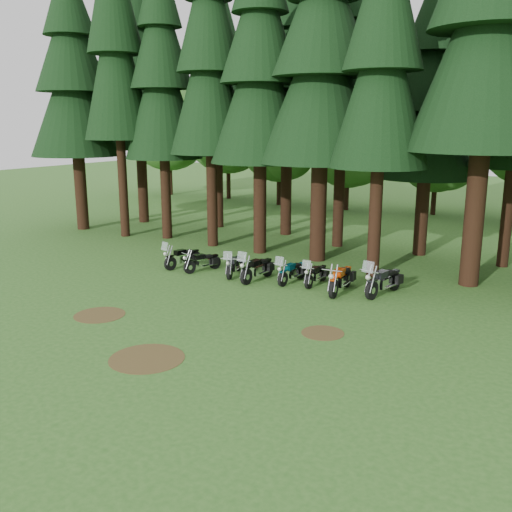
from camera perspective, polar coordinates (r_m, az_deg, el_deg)
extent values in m
plane|color=#2D5E1F|center=(20.51, -5.46, -5.75)|extent=(120.00, 120.00, 0.00)
cylinder|color=black|center=(37.49, -17.14, 6.76)|extent=(0.73, 0.73, 5.51)
cone|color=black|center=(37.30, -17.72, 14.84)|extent=(5.49, 5.49, 6.89)
cone|color=black|center=(37.56, -18.09, 19.79)|extent=(4.39, 4.39, 5.82)
cylinder|color=black|center=(34.40, -13.19, 7.52)|extent=(0.52, 0.52, 6.77)
cone|color=black|center=(34.38, -13.80, 18.33)|extent=(3.92, 3.92, 8.47)
cylinder|color=black|center=(33.40, -9.01, 6.46)|extent=(0.58, 0.58, 5.53)
cone|color=black|center=(33.19, -9.36, 15.57)|extent=(4.32, 4.32, 6.91)
cone|color=black|center=(33.48, -9.58, 21.16)|extent=(3.46, 3.46, 5.83)
cylinder|color=black|center=(30.99, -4.43, 6.48)|extent=(0.58, 0.58, 5.99)
cone|color=black|center=(30.83, -4.63, 17.13)|extent=(4.32, 4.32, 7.49)
cone|color=black|center=(31.26, -4.76, 23.61)|extent=(3.45, 3.45, 6.32)
cylinder|color=black|center=(29.25, 0.39, 5.69)|extent=(0.66, 0.66, 5.57)
cone|color=black|center=(29.02, 0.41, 16.18)|extent=(4.95, 4.95, 6.96)
cone|color=black|center=(29.36, 0.42, 22.60)|extent=(3.96, 3.96, 5.87)
cylinder|color=black|center=(27.76, 6.27, 5.33)|extent=(0.77, 0.77, 5.70)
cone|color=black|center=(27.53, 6.57, 16.65)|extent=(5.81, 5.81, 7.12)
cone|color=black|center=(27.93, 6.77, 23.55)|extent=(4.65, 4.65, 6.01)
cylinder|color=black|center=(25.20, 11.85, 4.32)|extent=(0.55, 0.55, 5.71)
cone|color=black|center=(24.95, 12.48, 16.81)|extent=(4.15, 4.15, 7.14)
cylinder|color=black|center=(24.85, 21.07, 4.64)|extent=(0.80, 0.80, 6.62)
cone|color=black|center=(24.79, 22.36, 19.26)|extent=(5.98, 5.98, 8.27)
cylinder|color=black|center=(39.16, -11.30, 7.62)|extent=(0.67, 0.67, 5.87)
cone|color=black|center=(39.02, -11.69, 15.85)|extent=(5.00, 5.00, 7.33)
cone|color=black|center=(39.34, -11.95, 20.89)|extent=(4.00, 4.00, 6.19)
cylinder|color=black|center=(36.64, -3.79, 7.20)|extent=(0.60, 0.60, 5.53)
cone|color=black|center=(36.46, -3.93, 15.50)|extent=(4.52, 4.52, 6.91)
cone|color=black|center=(36.72, -4.01, 20.59)|extent=(3.62, 3.62, 5.83)
cylinder|color=black|center=(34.14, 3.03, 6.78)|extent=(0.65, 0.65, 5.55)
cone|color=black|center=(33.94, 3.15, 15.74)|extent=(4.85, 4.85, 6.94)
cone|color=black|center=(34.23, 3.22, 21.23)|extent=(3.88, 3.88, 5.86)
cylinder|color=black|center=(31.11, 8.29, 5.98)|extent=(0.58, 0.58, 5.52)
cone|color=black|center=(30.89, 8.63, 15.75)|extent=(4.35, 4.35, 6.90)
cone|color=black|center=(31.20, 8.85, 21.73)|extent=(3.48, 3.48, 5.83)
cylinder|color=black|center=(30.04, 16.26, 4.52)|extent=(0.66, 0.66, 4.70)
cone|color=black|center=(29.72, 16.84, 13.12)|extent=(4.94, 4.94, 5.87)
cone|color=black|center=(29.86, 17.22, 18.43)|extent=(3.95, 3.95, 4.96)
cone|color=black|center=(30.15, 17.53, 22.59)|extent=(2.77, 2.77, 3.91)
cylinder|color=black|center=(28.83, 23.88, 4.43)|extent=(0.53, 0.53, 5.56)
cylinder|color=black|center=(53.56, -8.56, 7.86)|extent=(0.36, 0.36, 3.33)
sphere|color=#2D5B22|center=(53.33, -8.73, 12.62)|extent=(7.78, 7.78, 7.78)
sphere|color=#2D5B22|center=(51.81, -8.18, 11.76)|extent=(5.55, 5.55, 5.55)
cylinder|color=black|center=(50.30, -2.77, 7.62)|extent=(0.36, 0.36, 3.29)
sphere|color=#2D5B22|center=(50.05, -2.83, 12.63)|extent=(7.69, 7.69, 7.69)
sphere|color=#2D5B22|center=(48.60, -2.09, 11.71)|extent=(5.49, 5.49, 5.49)
cylinder|color=black|center=(46.55, 2.30, 6.85)|extent=(0.36, 0.36, 2.80)
sphere|color=#2D5B22|center=(46.27, 2.34, 11.45)|extent=(6.53, 6.53, 6.53)
sphere|color=#2D5B22|center=(45.11, 3.13, 10.56)|extent=(4.67, 4.67, 4.67)
cylinder|color=black|center=(44.39, 9.05, 6.21)|extent=(0.36, 0.36, 2.55)
sphere|color=#2D5B22|center=(44.10, 9.21, 10.60)|extent=(5.95, 5.95, 5.95)
sphere|color=#2D5B22|center=(43.13, 10.10, 9.71)|extent=(4.25, 4.25, 4.25)
cylinder|color=black|center=(43.58, 17.36, 5.59)|extent=(0.36, 0.36, 2.47)
sphere|color=#2D5B22|center=(43.29, 17.67, 9.90)|extent=(5.76, 5.76, 5.76)
sphere|color=#2D5B22|center=(42.45, 18.70, 8.99)|extent=(4.12, 4.12, 4.12)
cylinder|color=#4C3D1E|center=(21.02, -15.37, -5.70)|extent=(1.80, 1.80, 0.01)
cylinder|color=#4C3D1E|center=(18.75, 6.69, -7.65)|extent=(1.40, 1.40, 0.01)
cylinder|color=#4C3D1E|center=(17.05, -10.86, -10.02)|extent=(2.20, 2.20, 0.01)
cylinder|color=black|center=(26.41, -8.56, -0.75)|extent=(0.27, 0.65, 0.64)
cylinder|color=black|center=(27.31, -6.07, -0.20)|extent=(0.27, 0.65, 0.64)
cube|color=silver|center=(26.87, -7.22, -0.27)|extent=(0.42, 0.72, 0.33)
cube|color=black|center=(26.65, -7.62, 0.37)|extent=(0.40, 0.58, 0.23)
cube|color=black|center=(26.93, -6.87, 0.44)|extent=(0.40, 0.58, 0.12)
cube|color=silver|center=(26.05, -9.13, 0.97)|extent=(0.42, 0.21, 0.38)
cylinder|color=black|center=(25.72, -6.65, -1.13)|extent=(0.31, 0.60, 0.59)
cylinder|color=black|center=(26.46, -4.13, -0.66)|extent=(0.31, 0.60, 0.59)
cube|color=silver|center=(26.09, -5.29, -0.70)|extent=(0.44, 0.67, 0.30)
cube|color=black|center=(25.90, -5.68, -0.08)|extent=(0.42, 0.55, 0.21)
cube|color=black|center=(26.13, -4.93, -0.02)|extent=(0.42, 0.55, 0.11)
cylinder|color=black|center=(24.64, -2.66, -1.67)|extent=(0.32, 0.62, 0.61)
cylinder|color=black|center=(25.98, -1.82, -0.87)|extent=(0.32, 0.62, 0.61)
cube|color=silver|center=(25.33, -2.20, -1.06)|extent=(0.45, 0.70, 0.31)
cube|color=#24242A|center=(25.05, -2.34, -0.44)|extent=(0.42, 0.57, 0.22)
cube|color=black|center=(25.46, -2.09, -0.29)|extent=(0.42, 0.57, 0.11)
cube|color=silver|center=(24.18, -2.86, 0.04)|extent=(0.41, 0.23, 0.37)
cylinder|color=black|center=(23.83, -0.97, -2.09)|extent=(0.19, 0.70, 0.69)
cylinder|color=black|center=(25.12, 1.17, -1.28)|extent=(0.19, 0.70, 0.69)
cube|color=silver|center=(24.49, 0.20, -1.43)|extent=(0.33, 0.75, 0.35)
cube|color=black|center=(24.20, -0.12, -0.69)|extent=(0.35, 0.59, 0.25)
cube|color=black|center=(24.60, 0.51, -0.56)|extent=(0.35, 0.59, 0.13)
cube|color=silver|center=(23.36, -1.43, -0.06)|extent=(0.44, 0.16, 0.41)
cylinder|color=black|center=(23.62, 2.70, -2.34)|extent=(0.17, 0.63, 0.62)
cylinder|color=black|center=(24.81, 4.50, -1.59)|extent=(0.17, 0.63, 0.62)
cube|color=silver|center=(24.23, 3.68, -1.74)|extent=(0.31, 0.67, 0.32)
cube|color=#064A5E|center=(23.96, 3.43, -1.07)|extent=(0.32, 0.53, 0.22)
cube|color=black|center=(24.33, 3.96, -0.95)|extent=(0.32, 0.53, 0.11)
cube|color=silver|center=(23.17, 2.34, -0.51)|extent=(0.40, 0.14, 0.37)
cylinder|color=black|center=(23.38, 5.31, -2.58)|extent=(0.13, 0.59, 0.58)
cylinder|color=black|center=(24.59, 6.70, -1.82)|extent=(0.13, 0.59, 0.58)
cube|color=silver|center=(24.00, 6.07, -1.98)|extent=(0.25, 0.62, 0.30)
cube|color=black|center=(23.74, 5.88, -1.35)|extent=(0.27, 0.49, 0.21)
cube|color=black|center=(24.11, 6.29, -1.22)|extent=(0.27, 0.49, 0.11)
cube|color=silver|center=(22.95, 5.06, -0.85)|extent=(0.37, 0.11, 0.35)
cylinder|color=black|center=(22.22, 7.75, -3.30)|extent=(0.22, 0.75, 0.74)
cylinder|color=black|center=(23.81, 9.10, -2.21)|extent=(0.22, 0.75, 0.74)
cube|color=silver|center=(23.04, 8.50, -2.46)|extent=(0.38, 0.81, 0.38)
cube|color=#DA410A|center=(22.70, 8.33, -1.65)|extent=(0.38, 0.64, 0.27)
cube|color=black|center=(23.18, 8.73, -1.46)|extent=(0.38, 0.64, 0.13)
cylinder|color=black|center=(22.32, 11.49, -3.38)|extent=(0.30, 0.75, 0.74)
cylinder|color=black|center=(23.75, 13.70, -2.47)|extent=(0.30, 0.75, 0.74)
cube|color=silver|center=(23.05, 12.72, -2.64)|extent=(0.47, 0.83, 0.38)
cube|color=black|center=(22.73, 12.44, -1.81)|extent=(0.45, 0.67, 0.27)
cube|color=black|center=(23.17, 13.08, -1.66)|extent=(0.45, 0.67, 0.13)
cube|color=silver|center=(21.78, 11.15, -1.07)|extent=(0.49, 0.23, 0.44)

